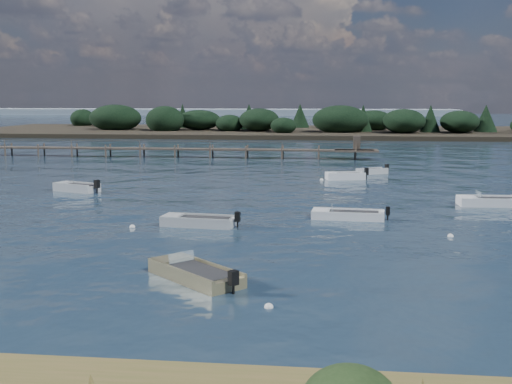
# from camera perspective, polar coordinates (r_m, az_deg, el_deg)

# --- Properties ---
(ground) EXTENTS (400.00, 400.00, 0.00)m
(ground) POSITION_cam_1_polar(r_m,az_deg,el_deg) (87.77, 5.98, 3.69)
(ground) COLOR #172737
(ground) RESTS_ON ground
(tender_far_grey_b) EXTENTS (3.18, 2.41, 1.11)m
(tender_far_grey_b) POSITION_cam_1_polar(r_m,az_deg,el_deg) (61.51, 10.28, 1.74)
(tender_far_grey_b) COLOR #A7ACAF
(tender_far_grey_b) RESTS_ON ground
(dinghy_mid_white_b) EXTENTS (5.09, 1.93, 1.26)m
(dinghy_mid_white_b) POSITION_cam_1_polar(r_m,az_deg,el_deg) (45.67, 20.39, -0.95)
(dinghy_mid_white_b) COLOR white
(dinghy_mid_white_b) RESTS_ON ground
(tender_far_grey) EXTENTS (4.04, 2.65, 1.29)m
(tender_far_grey) POSITION_cam_1_polar(r_m,az_deg,el_deg) (51.22, -15.64, 0.26)
(tender_far_grey) COLOR #A7ACAF
(tender_far_grey) RESTS_ON ground
(dinghy_near_olive) EXTENTS (4.41, 4.31, 1.18)m
(dinghy_near_olive) POSITION_cam_1_polar(r_m,az_deg,el_deg) (25.83, -5.43, -7.41)
(dinghy_near_olive) COLOR #6F694A
(dinghy_near_olive) RESTS_ON ground
(tender_far_white) EXTENTS (3.85, 2.09, 1.29)m
(tender_far_white) POSITION_cam_1_polar(r_m,az_deg,el_deg) (56.98, 7.94, 1.29)
(tender_far_white) COLOR white
(tender_far_white) RESTS_ON ground
(dinghy_mid_white_a) EXTENTS (4.63, 1.91, 1.07)m
(dinghy_mid_white_a) POSITION_cam_1_polar(r_m,az_deg,el_deg) (38.63, 8.15, -2.17)
(dinghy_mid_white_a) COLOR white
(dinghy_mid_white_a) RESTS_ON ground
(dinghy_mid_grey) EXTENTS (4.53, 2.00, 1.13)m
(dinghy_mid_grey) POSITION_cam_1_polar(r_m,az_deg,el_deg) (36.34, -5.13, -2.77)
(dinghy_mid_grey) COLOR #A7ACAF
(dinghy_mid_grey) RESTS_ON ground
(buoy_a) EXTENTS (0.32, 0.32, 0.32)m
(buoy_a) POSITION_cam_1_polar(r_m,az_deg,el_deg) (22.47, 1.14, -10.23)
(buoy_a) COLOR white
(buoy_a) RESTS_ON ground
(buoy_b) EXTENTS (0.32, 0.32, 0.32)m
(buoy_b) POSITION_cam_1_polar(r_m,az_deg,el_deg) (34.94, 16.90, -3.81)
(buoy_b) COLOR white
(buoy_b) RESTS_ON ground
(buoy_c) EXTENTS (0.32, 0.32, 0.32)m
(buoy_c) POSITION_cam_1_polar(r_m,az_deg,el_deg) (36.45, -10.94, -3.10)
(buoy_c) COLOR white
(buoy_c) RESTS_ON ground
(buoy_e) EXTENTS (0.32, 0.32, 0.32)m
(buoy_e) POSITION_cam_1_polar(r_m,az_deg,el_deg) (56.32, 5.84, 1.06)
(buoy_e) COLOR white
(buoy_e) RESTS_ON ground
(jetty) EXTENTS (64.50, 3.20, 3.40)m
(jetty) POSITION_cam_1_polar(r_m,az_deg,el_deg) (79.01, -10.11, 3.80)
(jetty) COLOR #4C4137
(jetty) RESTS_ON ground
(far_headland) EXTENTS (190.00, 40.00, 5.80)m
(far_headland) POSITION_cam_1_polar(r_m,az_deg,el_deg) (129.85, 17.34, 5.75)
(far_headland) COLOR black
(far_headland) RESTS_ON ground
(distant_haze) EXTENTS (280.00, 20.00, 2.40)m
(distant_haze) POSITION_cam_1_polar(r_m,az_deg,el_deg) (273.11, -12.99, 6.72)
(distant_haze) COLOR #8191A0
(distant_haze) RESTS_ON ground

